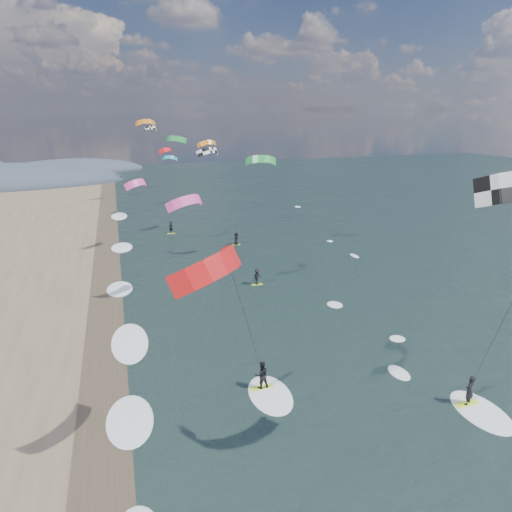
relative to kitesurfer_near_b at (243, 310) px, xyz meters
name	(u,v)px	position (x,y,z in m)	size (l,w,h in m)	color
ground	(346,453)	(4.81, -2.19, -7.90)	(260.00, 260.00, 0.00)	black
wet_sand_strip	(104,385)	(-7.19, 7.81, -7.90)	(3.00, 240.00, 0.00)	#382D23
kitesurfer_near_b	(243,310)	(0.00, 0.00, 0.00)	(7.16, 9.36, 12.25)	#D0F32A
far_kitesurfers	(228,252)	(6.68, 29.41, -7.04)	(8.55, 22.72, 1.80)	#D0F32A
bg_kite_field	(180,148)	(4.79, 51.88, 3.22)	(16.94, 74.61, 9.25)	teal
shoreline_surf	(122,345)	(-5.99, 12.56, -7.90)	(2.40, 79.40, 0.11)	white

